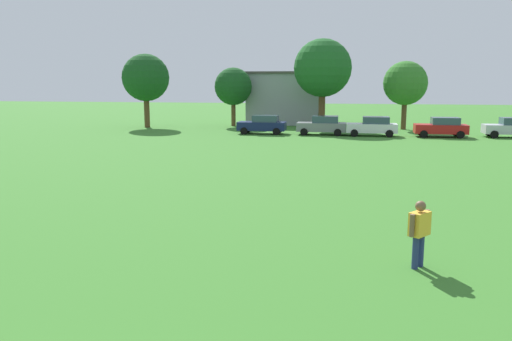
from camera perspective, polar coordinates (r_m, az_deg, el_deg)
The scene contains 12 objects.
ground_plane at distance 33.84m, azimuth 2.78°, elevation 1.92°, with size 160.00×160.00×0.00m, color #387528.
adult_bystander at distance 13.53m, azimuth 17.69°, elevation -6.14°, with size 0.60×0.68×1.73m.
parked_car_navy_0 at distance 46.49m, azimuth 0.75°, elevation 5.15°, with size 4.30×2.02×1.68m.
parked_car_gray_1 at distance 45.99m, azimuth 7.39°, elevation 5.01°, with size 4.30×2.02×1.68m.
parked_car_white_2 at distance 45.72m, azimuth 12.83°, elevation 4.82°, with size 4.30×2.02×1.68m.
parked_car_red_3 at distance 46.46m, azimuth 19.93°, elevation 4.56°, with size 4.30×2.02×1.68m.
parked_car_silver_4 at distance 48.46m, azimuth 26.52°, elevation 4.31°, with size 4.30×2.02×1.68m.
tree_far_left at distance 54.32m, azimuth -12.16°, elevation 10.03°, with size 4.80×4.80×7.48m.
tree_left at distance 54.83m, azimuth -2.54°, elevation 9.29°, with size 3.94×3.94×6.15m.
tree_right at distance 51.57m, azimuth 7.41°, elevation 11.20°, with size 5.66×5.66×8.83m.
tree_far_right at distance 52.85m, azimuth 16.26°, elevation 9.27°, with size 4.27×4.27×6.66m.
house_left at distance 59.25m, azimuth 3.48°, elevation 8.10°, with size 8.42×8.25×5.75m.
Camera 1 is at (4.38, -3.23, 4.64)m, focal length 36.01 mm.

